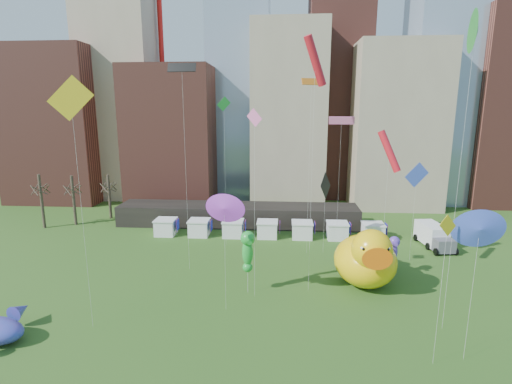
# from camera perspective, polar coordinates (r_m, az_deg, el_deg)

# --- Properties ---
(skyline) EXTENTS (101.00, 23.00, 68.00)m
(skyline) POSITION_cam_1_polar(r_m,az_deg,el_deg) (78.41, 3.53, 14.49)
(skyline) COLOR brown
(skyline) RESTS_ON ground
(pavilion) EXTENTS (38.00, 6.00, 3.20)m
(pavilion) POSITION_cam_1_polar(r_m,az_deg,el_deg) (61.92, -2.70, -3.39)
(pavilion) COLOR black
(pavilion) RESTS_ON ground
(vendor_tents) EXTENTS (33.24, 2.80, 2.40)m
(vendor_tents) POSITION_cam_1_polar(r_m,az_deg,el_deg) (55.94, 1.71, -5.61)
(vendor_tents) COLOR white
(vendor_tents) RESTS_ON ground
(bare_trees) EXTENTS (8.44, 6.44, 8.50)m
(bare_trees) POSITION_cam_1_polar(r_m,az_deg,el_deg) (68.18, -25.29, -1.02)
(bare_trees) COLOR #382B21
(bare_trees) RESTS_ON ground
(big_duck) EXTENTS (6.55, 8.79, 6.75)m
(big_duck) POSITION_cam_1_polar(r_m,az_deg,el_deg) (41.80, 16.03, -9.42)
(big_duck) COLOR yellow
(big_duck) RESTS_ON ground
(small_duck) EXTENTS (3.39, 3.84, 2.69)m
(small_duck) POSITION_cam_1_polar(r_m,az_deg,el_deg) (48.19, 18.24, -9.03)
(small_duck) COLOR white
(small_duck) RESTS_ON ground
(seahorse_green) EXTENTS (1.75, 2.01, 6.52)m
(seahorse_green) POSITION_cam_1_polar(r_m,az_deg,el_deg) (38.27, -1.27, -8.32)
(seahorse_green) COLOR silver
(seahorse_green) RESTS_ON ground
(seahorse_purple) EXTENTS (1.25, 1.53, 4.62)m
(seahorse_purple) POSITION_cam_1_polar(r_m,az_deg,el_deg) (45.18, 19.74, -7.93)
(seahorse_purple) COLOR silver
(seahorse_purple) RESTS_ON ground
(box_truck) EXTENTS (3.39, 7.11, 2.91)m
(box_truck) POSITION_cam_1_polar(r_m,az_deg,el_deg) (57.39, 24.79, -5.88)
(box_truck) COLOR white
(box_truck) RESTS_ON ground
(kite_0) EXTENTS (2.61, 1.61, 16.16)m
(kite_0) POSITION_cam_1_polar(r_m,az_deg,el_deg) (41.04, 19.13, 5.71)
(kite_0) COLOR silver
(kite_0) RESTS_ON ground
(kite_1) EXTENTS (3.30, 1.03, 17.25)m
(kite_1) POSITION_cam_1_polar(r_m,az_deg,el_deg) (51.72, 12.56, 10.21)
(kite_1) COLOR silver
(kite_1) RESTS_ON ground
(kite_2) EXTENTS (1.59, 3.21, 10.59)m
(kite_2) POSITION_cam_1_polar(r_m,az_deg,el_deg) (48.82, 10.26, 0.87)
(kite_2) COLOR silver
(kite_2) RESTS_ON ground
(kite_3) EXTENTS (1.63, 0.93, 19.76)m
(kite_3) POSITION_cam_1_polar(r_m,az_deg,el_deg) (50.18, -4.77, 11.95)
(kite_3) COLOR silver
(kite_3) RESTS_ON ground
(kite_4) EXTENTS (3.25, 0.93, 20.62)m
(kite_4) POSITION_cam_1_polar(r_m,az_deg,el_deg) (32.74, -25.72, 11.94)
(kite_4) COLOR silver
(kite_4) RESTS_ON ground
(kite_5) EXTENTS (2.71, 0.65, 11.41)m
(kite_5) POSITION_cam_1_polar(r_m,az_deg,el_deg) (30.65, 30.24, -4.78)
(kite_5) COLOR silver
(kite_5) RESTS_ON ground
(kite_6) EXTENTS (2.45, 1.44, 21.73)m
(kite_6) POSITION_cam_1_polar(r_m,az_deg,el_deg) (47.49, 8.21, 15.60)
(kite_6) COLOR silver
(kite_6) RESTS_ON ground
(kite_7) EXTENTS (2.54, 1.08, 10.93)m
(kite_7) POSITION_cam_1_polar(r_m,az_deg,el_deg) (33.75, -4.74, -2.45)
(kite_7) COLOR silver
(kite_7) RESTS_ON ground
(kite_8) EXTENTS (2.57, 2.19, 24.65)m
(kite_8) POSITION_cam_1_polar(r_m,az_deg,el_deg) (37.10, 8.76, 18.60)
(kite_8) COLOR silver
(kite_8) RESTS_ON ground
(kite_9) EXTENTS (1.46, 0.88, 18.25)m
(kite_9) POSITION_cam_1_polar(r_m,az_deg,el_deg) (35.23, -0.23, 9.61)
(kite_9) COLOR silver
(kite_9) RESTS_ON ground
(kite_10) EXTENTS (3.08, 0.67, 22.89)m
(kite_10) POSITION_cam_1_polar(r_m,az_deg,el_deg) (42.78, -10.94, 17.43)
(kite_10) COLOR silver
(kite_10) RESTS_ON ground
(kite_11) EXTENTS (1.20, 3.00, 25.11)m
(kite_11) POSITION_cam_1_polar(r_m,az_deg,el_deg) (33.78, 29.71, 19.96)
(kite_11) COLOR silver
(kite_11) RESTS_ON ground
(kite_12) EXTENTS (1.39, 0.71, 11.25)m
(kite_12) POSITION_cam_1_polar(r_m,az_deg,el_deg) (28.99, 26.46, -5.18)
(kite_12) COLOR silver
(kite_12) RESTS_ON ground
(kite_13) EXTENTS (2.93, 0.68, 12.13)m
(kite_13) POSITION_cam_1_polar(r_m,az_deg,el_deg) (48.83, 22.71, 2.23)
(kite_13) COLOR silver
(kite_13) RESTS_ON ground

